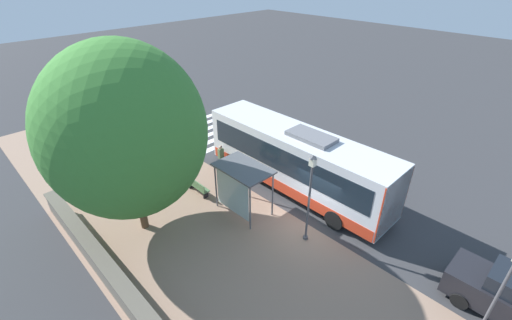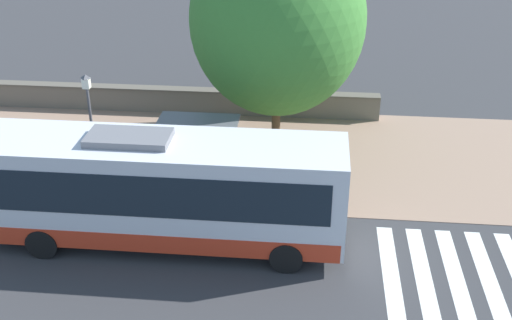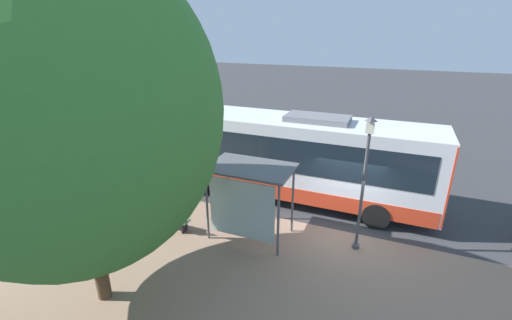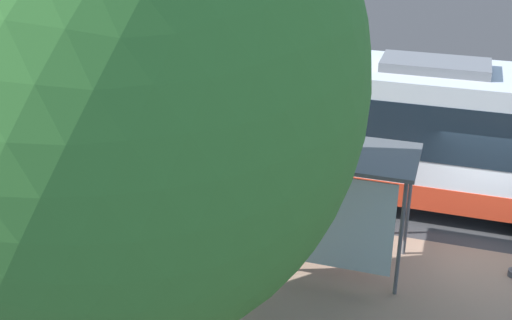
{
  "view_description": "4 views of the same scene",
  "coord_description": "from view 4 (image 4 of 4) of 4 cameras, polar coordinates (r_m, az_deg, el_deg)",
  "views": [
    {
      "loc": [
        -10.97,
        -7.57,
        11.41
      ],
      "look_at": [
        1.14,
        4.78,
        1.24
      ],
      "focal_mm": 24.0,
      "sensor_mm": 36.0,
      "label": 1
    },
    {
      "loc": [
        18.75,
        7.03,
        11.83
      ],
      "look_at": [
        0.83,
        5.29,
        2.5
      ],
      "focal_mm": 45.0,
      "sensor_mm": 36.0,
      "label": 2
    },
    {
      "loc": [
        -11.15,
        -1.26,
        6.89
      ],
      "look_at": [
        1.33,
        3.96,
        1.75
      ],
      "focal_mm": 24.0,
      "sensor_mm": 36.0,
      "label": 3
    },
    {
      "loc": [
        -13.28,
        1.05,
        7.86
      ],
      "look_at": [
        -1.36,
        4.94,
        2.13
      ],
      "focal_mm": 45.0,
      "sensor_mm": 36.0,
      "label": 4
    }
  ],
  "objects": [
    {
      "name": "bus",
      "position": [
        16.4,
        12.09,
        2.8
      ],
      "size": [
        2.73,
        11.36,
        3.74
      ],
      "color": "silver",
      "rests_on": "ground"
    },
    {
      "name": "bus_shelter",
      "position": [
        13.06,
        7.8,
        -1.35
      ],
      "size": [
        1.85,
        2.87,
        2.65
      ],
      "color": "#515459",
      "rests_on": "ground"
    },
    {
      "name": "shade_tree",
      "position": [
        9.06,
        -12.2,
        6.9
      ],
      "size": [
        6.88,
        6.88,
        8.99
      ],
      "color": "brown",
      "rests_on": "ground"
    },
    {
      "name": "ground_plane",
      "position": [
        15.46,
        19.52,
        -7.58
      ],
      "size": [
        120.0,
        120.0,
        0.0
      ],
      "primitive_type": "plane",
      "color": "#353538",
      "rests_on": "ground"
    },
    {
      "name": "pedestrian",
      "position": [
        16.41,
        -5.16,
        -0.46
      ],
      "size": [
        0.34,
        0.22,
        1.63
      ],
      "color": "#2D3347",
      "rests_on": "ground"
    },
    {
      "name": "bench",
      "position": [
        14.09,
        -5.09,
        -7.15
      ],
      "size": [
        0.4,
        1.66,
        0.88
      ],
      "color": "#4C7247",
      "rests_on": "ground"
    },
    {
      "name": "crosswalk_stripes",
      "position": [
        22.67,
        -11.86,
        3.74
      ],
      "size": [
        9.0,
        5.25,
        0.01
      ],
      "color": "silver",
      "rests_on": "ground"
    }
  ]
}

